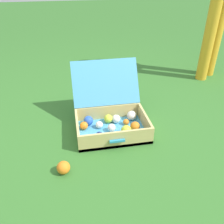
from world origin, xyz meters
TOP-DOWN VIEW (x-y plane):
  - ground_plane at (0.00, 0.00)m, footprint 16.00×16.00m
  - open_suitcase at (0.04, 0.12)m, footprint 0.55×0.61m
  - stray_ball_on_grass at (-0.34, -0.31)m, footprint 0.08×0.08m

SIDE VIEW (x-z plane):
  - ground_plane at x=0.00m, z-range 0.00..0.00m
  - stray_ball_on_grass at x=-0.34m, z-range 0.00..0.08m
  - open_suitcase at x=0.04m, z-range -0.13..0.34m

